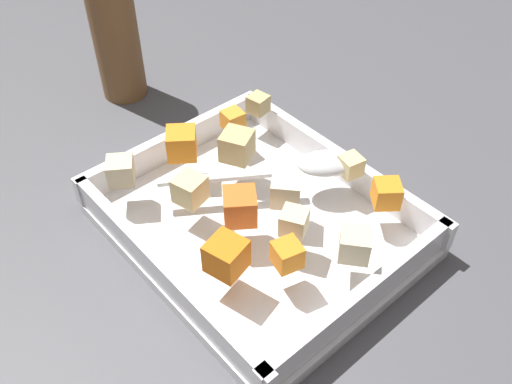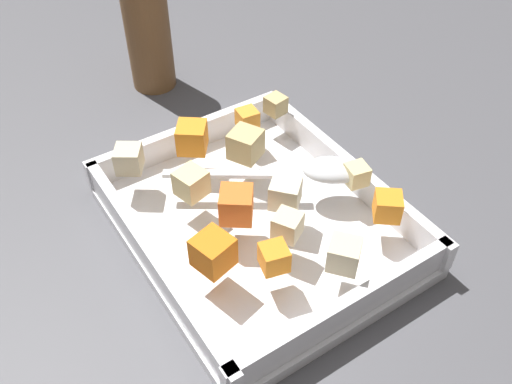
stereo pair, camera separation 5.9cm
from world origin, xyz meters
name	(u,v)px [view 2 (the right image)]	position (x,y,z in m)	size (l,w,h in m)	color
ground_plane	(257,234)	(0.00, 0.00, 0.00)	(4.00, 4.00, 0.00)	#4C4C51
baking_dish	(256,222)	(0.00, 0.00, 0.01)	(0.32, 0.26, 0.05)	silver
carrot_chunk_far_right	(274,257)	(-0.08, 0.03, 0.06)	(0.03, 0.03, 0.03)	orange
carrot_chunk_near_right	(192,137)	(0.12, 0.01, 0.07)	(0.03, 0.03, 0.03)	orange
carrot_chunk_front_center	(388,206)	(-0.09, -0.10, 0.06)	(0.03, 0.03, 0.03)	orange
carrot_chunk_mid_right	(247,119)	(0.12, -0.06, 0.06)	(0.02, 0.02, 0.02)	orange
carrot_chunk_near_left	(213,252)	(-0.05, 0.08, 0.07)	(0.03, 0.03, 0.03)	orange
carrot_chunk_back_center	(236,205)	(-0.01, 0.03, 0.07)	(0.03, 0.03, 0.03)	orange
potato_chunk_heap_top	(191,183)	(0.05, 0.05, 0.06)	(0.03, 0.03, 0.03)	#E0CC89
potato_chunk_far_left	(285,193)	(-0.02, -0.02, 0.06)	(0.03, 0.03, 0.03)	beige
potato_chunk_near_spoon	(276,105)	(0.12, -0.11, 0.06)	(0.02, 0.02, 0.02)	tan
potato_chunk_mid_left	(344,254)	(-0.11, -0.02, 0.06)	(0.03, 0.03, 0.03)	beige
potato_chunk_corner_se	(285,227)	(-0.05, 0.00, 0.06)	(0.03, 0.03, 0.03)	beige
potato_chunk_heap_side	(245,144)	(0.07, -0.03, 0.07)	(0.03, 0.03, 0.03)	tan
potato_chunk_center	(129,159)	(0.12, 0.09, 0.06)	(0.03, 0.03, 0.03)	beige
potato_chunk_corner_ne	(357,174)	(-0.03, -0.11, 0.06)	(0.02, 0.02, 0.02)	#E0CC89
serving_spoon	(320,170)	(0.00, -0.08, 0.06)	(0.14, 0.20, 0.02)	silver
pepper_mill	(147,23)	(0.34, -0.04, 0.10)	(0.06, 0.06, 0.21)	brown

